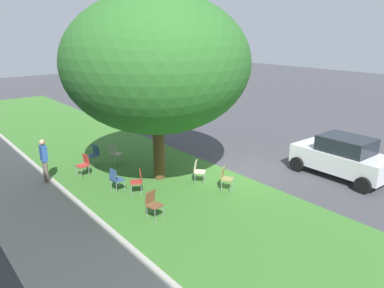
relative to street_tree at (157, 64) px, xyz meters
The scene contains 14 objects.
ground 5.56m from the street_tree, 119.98° to the right, with size 80.00×80.00×0.00m, color #424247.
grass_verge 4.74m from the street_tree, behind, with size 48.00×6.00×0.01m, color #3D752D.
sidewalk_strip 6.66m from the street_tree, 109.74° to the left, with size 48.00×2.80×0.01m, color #ADA89E.
street_tree is the anchor object (origin of this frame).
chair_0 4.78m from the street_tree, 154.06° to the right, with size 0.58×0.57×0.88m.
chair_1 4.69m from the street_tree, 13.29° to the left, with size 0.52×0.52×0.88m.
chair_2 5.11m from the street_tree, 24.18° to the left, with size 0.51×0.51×0.88m.
chair_3 4.94m from the street_tree, 46.55° to the left, with size 0.46×0.47×0.88m.
chair_4 5.09m from the street_tree, 142.47° to the left, with size 0.51×0.50×0.88m.
chair_5 4.21m from the street_tree, 117.44° to the left, with size 0.57×0.57×0.88m.
chair_6 4.21m from the street_tree, 145.79° to the right, with size 0.59×0.59×0.88m.
chair_7 4.37m from the street_tree, 93.06° to the left, with size 0.45×0.45×0.88m.
parked_car 8.03m from the street_tree, 127.58° to the right, with size 3.70×1.92×1.65m.
pedestrian_1 5.57m from the street_tree, 55.99° to the left, with size 0.37×0.22×1.69m.
Camera 1 is at (-9.75, 10.50, 5.60)m, focal length 34.87 mm.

